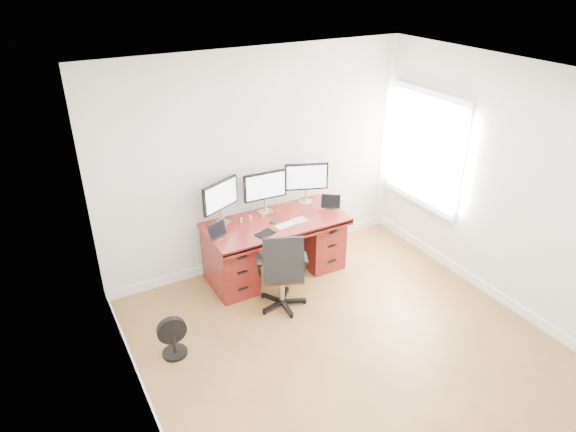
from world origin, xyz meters
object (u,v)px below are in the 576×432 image
desk (275,245)px  floor_fan (173,338)px  keyboard (286,225)px  office_chair (282,283)px  monitor_center (265,187)px

desk → floor_fan: 1.79m
desk → keyboard: (0.05, -0.19, 0.36)m
office_chair → desk: bearing=91.9°
desk → monitor_center: 0.72m
office_chair → floor_fan: (-1.31, -0.15, -0.11)m
keyboard → monitor_center: bearing=87.9°
desk → monitor_center: size_ratio=3.08×
keyboard → office_chair: bearing=-131.0°
desk → floor_fan: desk is taller
desk → monitor_center: bearing=90.0°
monitor_center → keyboard: size_ratio=2.11×
office_chair → monitor_center: bearing=97.2°
desk → monitor_center: (-0.00, 0.24, 0.68)m
desk → monitor_center: monitor_center is taller
office_chair → keyboard: (0.31, 0.48, 0.43)m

